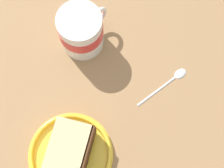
% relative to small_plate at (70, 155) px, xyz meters
% --- Properties ---
extents(ground_plane, '(1.44, 1.44, 0.04)m').
position_rel_small_plate_xyz_m(ground_plane, '(0.11, -0.04, -0.03)').
color(ground_plane, '#936D47').
extents(small_plate, '(0.17, 0.17, 0.02)m').
position_rel_small_plate_xyz_m(small_plate, '(0.00, 0.00, 0.00)').
color(small_plate, yellow).
rests_on(small_plate, ground_plane).
extents(cake_slice, '(0.13, 0.09, 0.07)m').
position_rel_small_plate_xyz_m(cake_slice, '(-0.00, -0.00, 0.03)').
color(cake_slice, '#472814').
rests_on(cake_slice, small_plate).
extents(tea_mug, '(0.11, 0.10, 0.10)m').
position_rel_small_plate_xyz_m(tea_mug, '(0.25, 0.01, 0.05)').
color(tea_mug, white).
rests_on(tea_mug, ground_plane).
extents(teaspoon, '(0.10, 0.11, 0.01)m').
position_rel_small_plate_xyz_m(teaspoon, '(0.18, -0.20, -0.01)').
color(teaspoon, silver).
rests_on(teaspoon, ground_plane).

